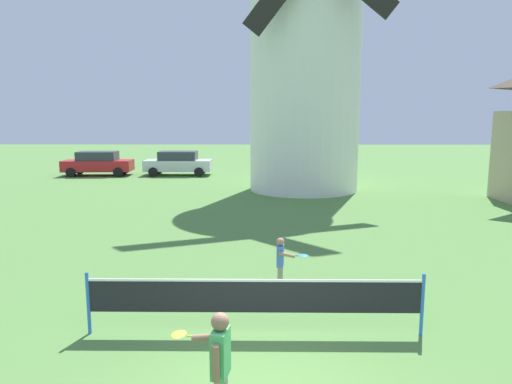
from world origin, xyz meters
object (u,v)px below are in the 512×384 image
object	(u,v)px
player_near	(219,362)
parked_car_silver	(178,163)
windmill	(305,38)
player_far	(282,260)
tennis_net	(255,296)
parked_car_red	(98,163)

from	to	relation	value
player_near	parked_car_silver	bearing A→B (deg)	101.23
windmill	player_far	xyz separation A→B (m)	(-1.73, -14.22, -6.96)
parked_car_silver	windmill	bearing A→B (deg)	-38.89
tennis_net	parked_car_red	bearing A→B (deg)	115.26
tennis_net	player_far	bearing A→B (deg)	75.66
player_near	windmill	bearing A→B (deg)	81.91
tennis_net	player_far	size ratio (longest dim) A/B	5.02
tennis_net	player_far	distance (m)	2.22
parked_car_silver	parked_car_red	bearing A→B (deg)	-177.34
player_far	parked_car_silver	world-z (taller)	parked_car_silver
player_near	player_far	xyz separation A→B (m)	(0.94, 4.53, -0.16)
player_near	tennis_net	bearing A→B (deg)	80.77
tennis_net	player_near	bearing A→B (deg)	-99.23
windmill	parked_car_silver	bearing A→B (deg)	141.11
player_near	parked_car_silver	distance (m)	25.37
windmill	parked_car_red	world-z (taller)	windmill
tennis_net	parked_car_silver	distance (m)	23.12
player_near	parked_car_red	distance (m)	26.63
windmill	parked_car_red	size ratio (longest dim) A/B	3.35
player_far	parked_car_silver	distance (m)	21.19
parked_car_silver	tennis_net	bearing A→B (deg)	-76.68
parked_car_red	parked_car_silver	bearing A→B (deg)	2.66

